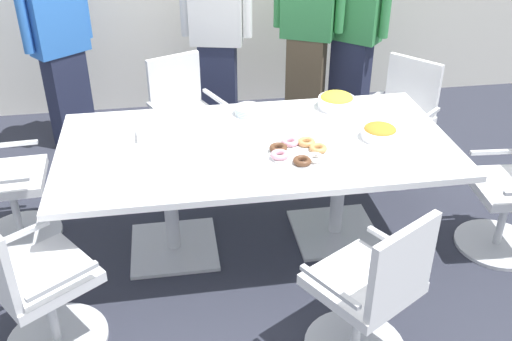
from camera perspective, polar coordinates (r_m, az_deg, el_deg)
ground_plane at (r=3.96m, az=0.00°, el=-6.93°), size 10.00×10.00×0.01m
conference_table at (r=3.61m, az=0.00°, el=1.03°), size 2.40×1.20×0.75m
office_chair_0 at (r=3.18m, az=-20.94°, el=-10.84°), size 0.75×0.75×0.91m
office_chair_1 at (r=2.99m, az=11.10°, el=-12.12°), size 0.74×0.74×0.91m
office_chair_3 at (r=4.68m, az=13.81°, el=4.30°), size 0.76×0.76×0.91m
office_chair_4 at (r=4.63m, az=-6.93°, el=4.72°), size 0.71×0.71×0.91m
office_chair_5 at (r=4.11m, az=-23.80°, el=-1.43°), size 0.57×0.57×0.91m
person_standing_0 at (r=5.08m, az=-18.72°, el=11.75°), size 0.53×0.44×1.73m
person_standing_1 at (r=5.10m, az=-3.88°, el=13.16°), size 0.61×0.32×1.71m
person_standing_2 at (r=5.10m, az=5.12°, el=13.85°), size 0.58×0.40×1.82m
person_standing_3 at (r=5.17m, az=9.61°, el=13.42°), size 0.50×0.47×1.76m
snack_bowl_chips_yellow at (r=4.03m, az=7.93°, el=6.82°), size 0.25×0.25×0.11m
snack_bowl_chips_orange at (r=3.67m, az=12.07°, el=3.74°), size 0.22×0.22×0.09m
donut_platter at (r=3.42m, az=4.19°, el=1.87°), size 0.35×0.35×0.04m
plate_stack at (r=3.91m, az=-0.74°, el=5.92°), size 0.19×0.19×0.05m
napkin_pile at (r=3.66m, az=-10.32°, el=3.65°), size 0.16×0.16×0.06m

